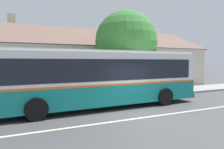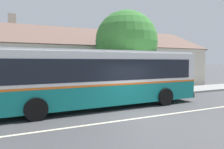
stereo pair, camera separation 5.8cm
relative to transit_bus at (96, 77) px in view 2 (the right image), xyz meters
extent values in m
plane|color=#424244|center=(1.32, -2.90, -1.68)|extent=(300.00, 300.00, 0.00)
cube|color=gray|center=(1.32, 3.10, -1.60)|extent=(60.00, 3.00, 0.15)
cube|color=beige|center=(1.32, -2.90, -1.67)|extent=(60.00, 0.16, 0.01)
cube|color=beige|center=(2.77, 10.90, 0.21)|extent=(23.66, 10.98, 3.77)
cube|color=brown|center=(2.77, 8.16, 3.16)|extent=(24.26, 5.55, 2.30)
cube|color=brown|center=(2.77, 13.65, 3.16)|extent=(24.26, 5.55, 2.30)
cube|color=beige|center=(-3.74, 12.00, 4.74)|extent=(0.70, 0.70, 1.20)
cube|color=black|center=(0.00, 5.39, 0.39)|extent=(1.10, 0.06, 1.30)
cube|color=black|center=(5.53, 5.39, 0.39)|extent=(1.10, 0.06, 1.30)
cube|color=black|center=(11.05, 5.39, 0.39)|extent=(1.10, 0.06, 1.30)
cube|color=#4C3323|center=(6.31, 5.39, -0.63)|extent=(1.00, 0.06, 2.10)
cube|color=#147F7A|center=(-0.02, 0.00, -0.88)|extent=(12.17, 2.79, 1.04)
cube|color=orange|center=(-0.02, 0.00, -0.31)|extent=(12.19, 2.81, 0.10)
cube|color=white|center=(-0.02, 0.00, 0.53)|extent=(12.17, 2.79, 1.58)
cube|color=white|center=(-0.02, 0.00, 1.38)|extent=(11.93, 2.66, 0.12)
cube|color=black|center=(-0.05, 1.26, 0.43)|extent=(11.14, 0.30, 1.08)
cube|color=black|center=(0.01, -1.27, 0.43)|extent=(11.14, 0.30, 1.08)
cube|color=black|center=(6.06, 0.14, 0.43)|extent=(0.09, 2.20, 1.08)
cube|color=black|center=(6.06, 0.14, 1.18)|extent=(0.08, 1.75, 0.24)
cube|color=black|center=(6.08, 0.14, -1.28)|extent=(0.14, 2.50, 0.28)
cube|color=#197233|center=(-1.56, 1.23, -0.88)|extent=(3.39, 0.11, 0.73)
cube|color=black|center=(4.68, 1.38, -0.22)|extent=(0.90, 0.05, 2.37)
cylinder|color=black|center=(3.71, 1.34, -1.18)|extent=(1.01, 0.30, 1.00)
cylinder|color=black|center=(3.77, -1.16, -1.18)|extent=(1.01, 0.30, 1.00)
cylinder|color=black|center=(-3.38, 1.17, -1.18)|extent=(1.01, 0.30, 1.00)
cylinder|color=black|center=(-3.32, -1.33, -1.18)|extent=(1.01, 0.30, 1.00)
cylinder|color=#4C3828|center=(3.99, 3.71, -0.43)|extent=(0.29, 0.29, 2.49)
sphere|color=#387A33|center=(3.99, 3.71, 2.36)|extent=(4.79, 4.79, 4.79)
sphere|color=#387A33|center=(4.29, 3.74, 1.65)|extent=(2.87, 2.87, 2.87)
cylinder|color=gray|center=(6.84, 2.10, -0.33)|extent=(0.07, 0.07, 2.40)
cube|color=#1959A5|center=(6.84, 2.08, 0.62)|extent=(0.36, 0.03, 0.48)
camera|label=1|loc=(-4.50, -10.95, 0.85)|focal=35.00mm
camera|label=2|loc=(-4.45, -10.98, 0.85)|focal=35.00mm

